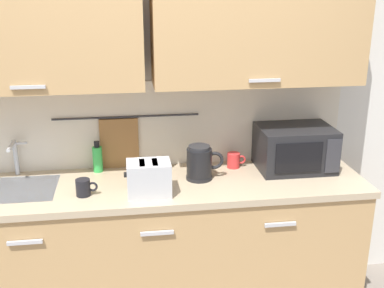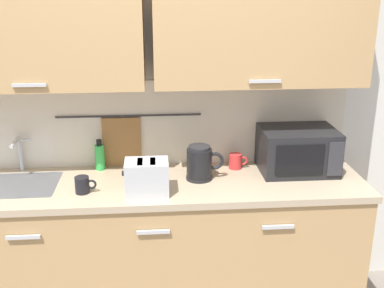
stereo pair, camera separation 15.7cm
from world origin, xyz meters
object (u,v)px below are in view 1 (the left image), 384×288
Objects in this scene: electric_kettle at (200,163)px; mug_by_kettle at (234,160)px; mug_near_sink at (84,187)px; microwave at (295,148)px; dish_soap_bottle at (98,158)px; toaster at (149,178)px.

electric_kettle is 1.89× the size of mug_by_kettle.
mug_near_sink is at bearing -161.99° from mug_by_kettle.
microwave is at bearing -10.46° from mug_by_kettle.
dish_soap_bottle is 0.36m from mug_near_sink.
dish_soap_bottle reaches higher than mug_by_kettle.
microwave is at bearing -5.63° from dish_soap_bottle.
electric_kettle reaches higher than dish_soap_bottle.
dish_soap_bottle reaches higher than toaster.
toaster is (-0.93, -0.26, -0.04)m from microwave.
dish_soap_bottle is 0.85m from mug_by_kettle.
mug_by_kettle is at bearing 18.01° from mug_near_sink.
mug_near_sink is 0.36m from toaster.
toaster reaches higher than mug_by_kettle.
toaster is at bearing -150.37° from electric_kettle.
mug_near_sink and mug_by_kettle have the same top height.
toaster is 0.65m from mug_by_kettle.
dish_soap_bottle is (-1.22, 0.12, -0.05)m from microwave.
mug_by_kettle is (-0.37, 0.07, -0.09)m from microwave.
toaster is 2.13× the size of mug_by_kettle.
microwave is 1.80× the size of toaster.
dish_soap_bottle is at bearing 79.87° from mug_near_sink.
dish_soap_bottle is at bearing 161.52° from electric_kettle.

